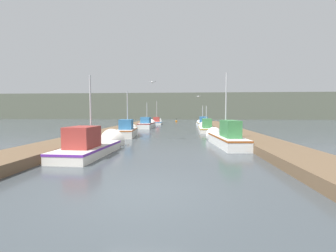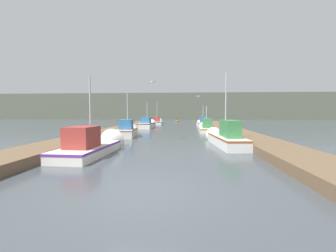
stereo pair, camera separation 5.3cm
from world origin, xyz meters
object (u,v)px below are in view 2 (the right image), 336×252
seagull_lead (152,82)px  fishing_boat_4 (148,124)px  fishing_boat_3 (206,127)px  channel_buoy (177,121)px  fishing_boat_6 (157,122)px  mooring_piling_1 (148,121)px  seagull_1 (198,96)px  fishing_boat_0 (95,145)px  mooring_piling_0 (234,132)px  fishing_boat_2 (128,130)px  fishing_boat_1 (224,137)px  fishing_boat_5 (203,123)px

seagull_lead → fishing_boat_4: bearing=121.8°
fishing_boat_3 → channel_buoy: size_ratio=6.28×
fishing_boat_6 → channel_buoy: 8.07m
mooring_piling_1 → seagull_1: seagull_1 is taller
fishing_boat_4 → fishing_boat_6: fishing_boat_6 is taller
fishing_boat_0 → fishing_boat_3: (7.08, 13.67, -0.00)m
fishing_boat_0 → mooring_piling_0: (8.35, 5.49, 0.24)m
fishing_boat_2 → mooring_piling_0: bearing=-21.3°
fishing_boat_0 → mooring_piling_0: 9.99m
fishing_boat_0 → fishing_boat_3: bearing=64.9°
fishing_boat_0 → fishing_boat_6: bearing=92.4°
fishing_boat_6 → fishing_boat_1: bearing=-76.5°
mooring_piling_1 → seagull_lead: (3.72, -20.85, 3.61)m
fishing_boat_3 → fishing_boat_4: fishing_boat_4 is taller
channel_buoy → mooring_piling_1: bearing=-114.6°
seagull_lead → channel_buoy: bearing=109.7°
fishing_boat_3 → seagull_lead: seagull_lead is taller
mooring_piling_0 → mooring_piling_1: mooring_piling_0 is taller
mooring_piling_0 → seagull_lead: 7.02m
fishing_boat_0 → seagull_lead: seagull_lead is taller
fishing_boat_0 → seagull_1: 13.56m
fishing_boat_0 → fishing_boat_2: size_ratio=1.20×
fishing_boat_0 → channel_buoy: (3.07, 35.09, -0.27)m
fishing_boat_2 → fishing_boat_5: bearing=55.6°
channel_buoy → seagull_lead: seagull_lead is taller
fishing_boat_3 → fishing_boat_6: bearing=118.9°
fishing_boat_0 → channel_buoy: size_ratio=5.77×
mooring_piling_1 → channel_buoy: bearing=65.4°
fishing_boat_6 → mooring_piling_1: bearing=-123.5°
fishing_boat_1 → mooring_piling_0: bearing=57.7°
fishing_boat_4 → seagull_lead: 14.24m
fishing_boat_2 → seagull_lead: (2.64, -3.34, 3.72)m
channel_buoy → mooring_piling_0: bearing=-79.9°
fishing_boat_1 → fishing_boat_3: bearing=85.4°
seagull_1 → fishing_boat_0: bearing=91.5°
fishing_boat_0 → channel_buoy: fishing_boat_0 is taller
mooring_piling_1 → channel_buoy: mooring_piling_1 is taller
seagull_lead → seagull_1: size_ratio=1.03×
fishing_boat_2 → fishing_boat_6: 19.70m
fishing_boat_0 → fishing_boat_6: size_ratio=1.02×
fishing_boat_4 → channel_buoy: size_ratio=5.22×
fishing_boat_4 → fishing_boat_6: bearing=91.1°
fishing_boat_2 → seagull_lead: 5.65m
seagull_lead → seagull_1: bearing=83.3°
fishing_boat_6 → fishing_boat_0: bearing=-93.1°
fishing_boat_1 → mooring_piling_1: (-8.60, 22.14, 0.12)m
fishing_boat_0 → fishing_boat_5: bearing=73.5°
mooring_piling_0 → fishing_boat_2: bearing=164.0°
mooring_piling_1 → fishing_boat_6: bearing=59.7°
fishing_boat_2 → channel_buoy: bearing=77.7°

